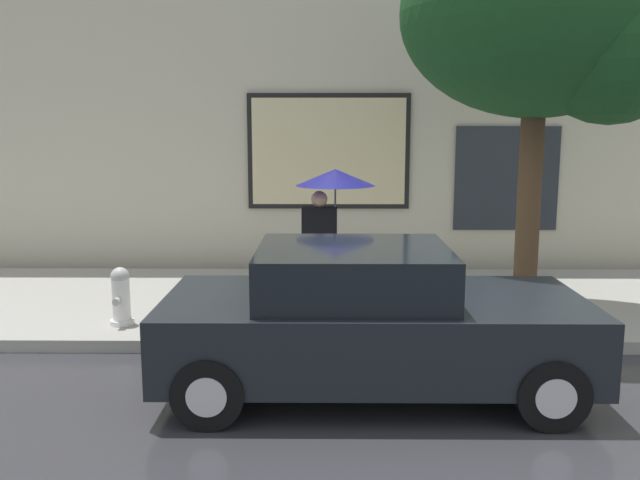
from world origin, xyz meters
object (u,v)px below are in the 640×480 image
Objects in this scene: pedestrian_with_umbrella at (331,196)px; street_tree at (553,21)px; fire_hydrant at (121,297)px; parked_car at (369,321)px.

street_tree is (2.70, -0.41, 2.18)m from pedestrian_with_umbrella.
fire_hydrant is 0.39× the size of pedestrian_with_umbrella.
fire_hydrant is at bearing -175.62° from street_tree.
parked_car is at bearing -30.38° from fire_hydrant.
pedestrian_with_umbrella is at bearing 98.16° from parked_car.
fire_hydrant is at bearing 149.62° from parked_car.
parked_car is at bearing -81.84° from pedestrian_with_umbrella.
parked_car reaches higher than fire_hydrant.
parked_car is 5.59× the size of fire_hydrant.
fire_hydrant is at bearing -162.72° from pedestrian_with_umbrella.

